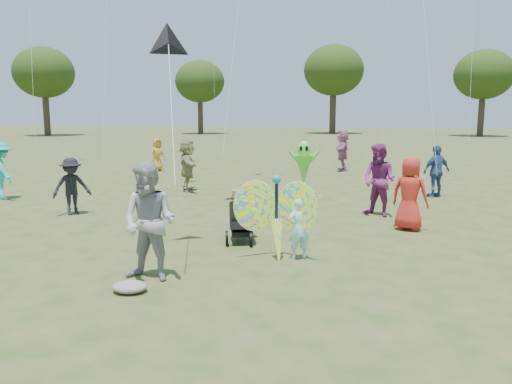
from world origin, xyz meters
TOP-DOWN VIEW (x-y plane):
  - ground at (0.00, 0.00)m, footprint 160.00×160.00m
  - child_girl at (0.67, 0.80)m, footprint 0.48×0.42m
  - adult_man at (-1.59, -0.66)m, footprint 1.02×0.86m
  - grey_bag at (-1.71, -1.25)m, footprint 0.52×0.42m
  - crowd_a at (3.03, 3.41)m, footprint 0.96×0.83m
  - crowd_b at (-5.35, 3.97)m, footprint 1.09×1.04m
  - crowd_c at (4.58, 8.09)m, footprint 1.03×0.82m
  - crowd_d at (-3.45, 8.20)m, footprint 0.97×1.71m
  - crowd_e at (2.50, 4.87)m, footprint 1.14×1.11m
  - crowd_g at (-6.40, 13.72)m, footprint 0.82×0.86m
  - crowd_i at (-8.62, 5.89)m, footprint 1.29×1.21m
  - crowd_j at (1.91, 14.96)m, footprint 0.63×1.74m
  - jogging_stroller at (-0.55, 1.91)m, footprint 0.65×1.11m
  - butterfly_kite at (0.28, 0.75)m, footprint 1.74×0.75m
  - delta_kite_rig at (-1.80, 1.22)m, footprint 1.07×2.12m
  - alien_kite at (0.45, 8.01)m, footprint 1.12×0.69m
  - tree_line at (3.67, 44.99)m, footprint 91.78×33.60m

SIDE VIEW (x-z plane):
  - ground at x=0.00m, z-range 0.00..0.00m
  - grey_bag at x=-1.71m, z-range 0.00..0.16m
  - child_girl at x=0.67m, z-range 0.00..1.12m
  - jogging_stroller at x=-0.55m, z-range 0.07..1.16m
  - crowd_g at x=-6.40m, z-range 0.00..1.48m
  - crowd_b at x=-5.35m, z-range 0.00..1.48m
  - butterfly_kite at x=0.28m, z-range -0.10..1.64m
  - crowd_c at x=4.58m, z-range 0.00..1.63m
  - crowd_a at x=3.03m, z-range 0.00..1.66m
  - crowd_i at x=-8.62m, z-range 0.00..1.75m
  - crowd_d at x=-3.45m, z-range 0.00..1.75m
  - crowd_e at x=2.50m, z-range 0.00..1.85m
  - crowd_j at x=1.91m, z-range 0.00..1.85m
  - adult_man at x=-1.59m, z-range 0.00..1.87m
  - alien_kite at x=0.45m, z-range 0.10..1.84m
  - delta_kite_rig at x=-1.80m, z-range 2.47..5.27m
  - tree_line at x=3.67m, z-range 1.47..12.25m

